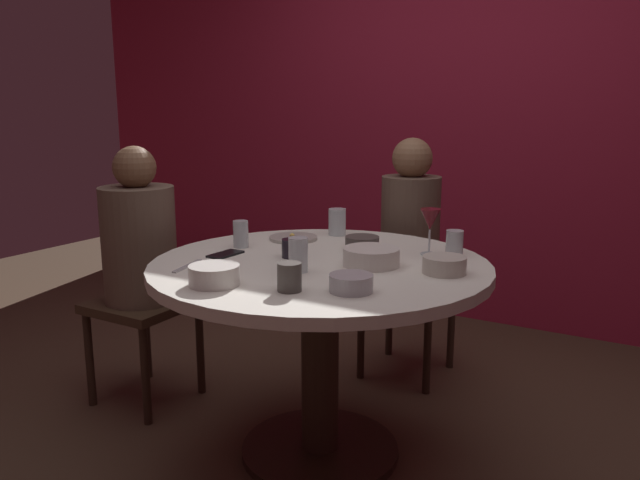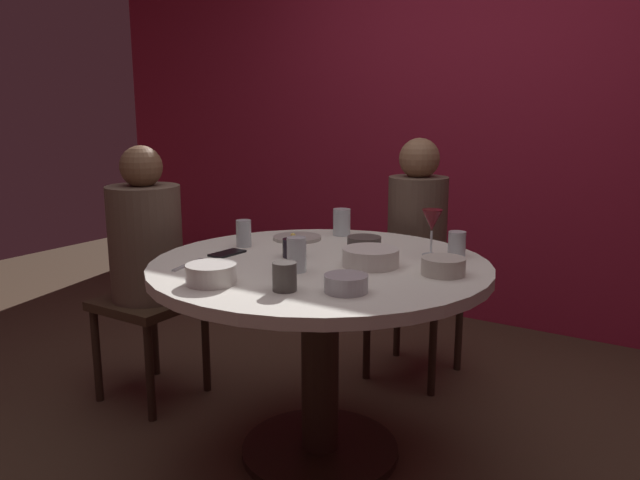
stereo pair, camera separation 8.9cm
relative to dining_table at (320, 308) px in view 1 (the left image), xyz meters
name	(u,v)px [view 1 (the left image)]	position (x,y,z in m)	size (l,w,h in m)	color
ground_plane	(320,452)	(0.00, 0.00, -0.58)	(8.00, 8.00, 0.00)	#4C3828
back_wall	(477,108)	(0.00, 1.87, 0.72)	(6.00, 0.10, 2.60)	maroon
dining_table	(320,308)	(0.00, 0.00, 0.00)	(1.22, 1.22, 0.76)	silver
seated_diner_left	(139,247)	(-0.91, 0.00, 0.12)	(0.40, 0.40, 1.14)	#3F2D1E
seated_diner_back	(410,232)	(0.00, 0.86, 0.13)	(0.40, 0.40, 1.16)	#3F2D1E
candle_holder	(292,248)	(-0.12, 0.01, 0.21)	(0.08, 0.08, 0.09)	black
wine_glass	(430,221)	(0.30, 0.30, 0.30)	(0.08, 0.08, 0.18)	silver
dinner_plate	(293,238)	(-0.29, 0.27, 0.18)	(0.20, 0.20, 0.01)	#B2ADA3
cell_phone	(225,254)	(-0.36, -0.09, 0.18)	(0.07, 0.14, 0.01)	black
bowl_serving_large	(351,283)	(0.27, -0.27, 0.20)	(0.13, 0.13, 0.05)	#B7B7BC
bowl_salad_center	(214,275)	(-0.14, -0.42, 0.21)	(0.16, 0.16, 0.06)	silver
bowl_small_white	(371,257)	(0.18, 0.05, 0.21)	(0.20, 0.20, 0.06)	silver
bowl_sauce_side	(444,265)	(0.44, 0.07, 0.20)	(0.15, 0.15, 0.06)	beige
bowl_rice_portion	(362,243)	(0.05, 0.24, 0.20)	(0.13, 0.13, 0.05)	#4C4742
cup_near_candle	(298,255)	(0.01, -0.16, 0.23)	(0.07, 0.07, 0.12)	silver
cup_by_left_diner	(337,222)	(-0.18, 0.45, 0.23)	(0.08, 0.08, 0.12)	silver
cup_by_right_diner	(241,234)	(-0.39, 0.05, 0.23)	(0.06, 0.06, 0.11)	silver
cup_center_front	(455,243)	(0.38, 0.35, 0.22)	(0.07, 0.07, 0.09)	silver
cup_far_edge	(289,277)	(0.10, -0.36, 0.22)	(0.07, 0.07, 0.09)	#4C4742
fork_near_plate	(188,266)	(-0.36, -0.30, 0.18)	(0.02, 0.18, 0.01)	#B7B7BC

